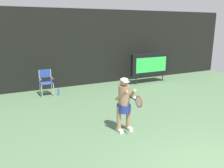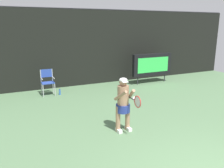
{
  "view_description": "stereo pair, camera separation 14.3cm",
  "coord_description": "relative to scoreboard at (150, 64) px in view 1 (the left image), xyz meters",
  "views": [
    {
      "loc": [
        -3.52,
        -2.21,
        2.88
      ],
      "look_at": [
        -0.34,
        4.25,
        1.05
      ],
      "focal_mm": 37.16,
      "sensor_mm": 36.0,
      "label": 1
    },
    {
      "loc": [
        -3.39,
        -2.27,
        2.88
      ],
      "look_at": [
        -0.34,
        4.25,
        1.05
      ],
      "focal_mm": 37.16,
      "sensor_mm": 36.0,
      "label": 2
    }
  ],
  "objects": [
    {
      "name": "tennis_player",
      "position": [
        -3.93,
        -4.34,
        -0.11
      ],
      "size": [
        0.53,
        0.6,
        1.52
      ],
      "color": "white",
      "rests_on": "ground"
    },
    {
      "name": "tennis_racket",
      "position": [
        -3.84,
        -4.91,
        0.07
      ],
      "size": [
        0.03,
        0.6,
        0.31
      ],
      "rotation": [
        0.0,
        0.0,
        0.12
      ],
      "color": "black"
    },
    {
      "name": "water_bottle",
      "position": [
        -4.76,
        -0.13,
        -0.82
      ],
      "size": [
        0.07,
        0.07,
        0.27
      ],
      "color": "blue",
      "rests_on": "ground"
    },
    {
      "name": "backdrop_screen",
      "position": [
        -3.36,
        1.12,
        0.86
      ],
      "size": [
        18.0,
        0.12,
        3.66
      ],
      "color": "black",
      "rests_on": "ground"
    },
    {
      "name": "umpire_chair",
      "position": [
        -5.21,
        0.11,
        -0.33
      ],
      "size": [
        0.52,
        0.44,
        1.08
      ],
      "color": "#B7B7BC",
      "rests_on": "ground"
    },
    {
      "name": "scoreboard",
      "position": [
        0.0,
        0.0,
        0.0
      ],
      "size": [
        2.2,
        0.21,
        1.5
      ],
      "color": "black",
      "rests_on": "ground"
    }
  ]
}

